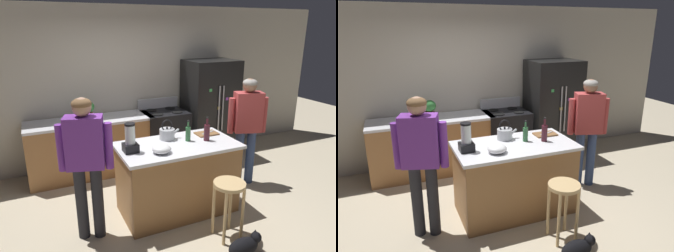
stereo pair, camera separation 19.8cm
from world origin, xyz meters
TOP-DOWN VIEW (x-y plane):
  - ground_plane at (0.00, 0.00)m, footprint 14.00×14.00m
  - back_wall at (0.00, 1.95)m, footprint 8.00×0.10m
  - kitchen_island at (0.00, 0.00)m, footprint 1.52×0.82m
  - back_counter_run at (-0.80, 1.55)m, footprint 2.00×0.64m
  - refrigerator at (1.39, 1.50)m, footprint 0.90×0.73m
  - stove_range at (0.47, 1.52)m, footprint 0.76×0.65m
  - person_by_island_left at (-1.15, -0.10)m, footprint 0.59×0.33m
  - person_by_sink_right at (1.27, 0.26)m, footprint 0.59×0.33m
  - bar_stool at (0.28, -0.75)m, footprint 0.36×0.36m
  - cat at (0.28, -1.09)m, footprint 0.52×0.18m
  - potted_plant at (-0.82, 1.55)m, footprint 0.20×0.20m
  - blender_appliance at (-0.62, -0.00)m, footprint 0.17×0.17m
  - bottle_olive_oil at (0.17, 0.05)m, footprint 0.07×0.07m
  - bottle_wine at (0.40, -0.04)m, footprint 0.08×0.08m
  - mixing_bowl at (-0.30, -0.18)m, footprint 0.23×0.23m
  - tea_kettle at (-0.05, 0.22)m, footprint 0.28×0.20m
  - cutting_board at (0.52, 0.17)m, footprint 0.30×0.20m
  - chef_knife at (0.54, 0.17)m, footprint 0.22×0.09m

SIDE VIEW (x-z plane):
  - ground_plane at x=0.00m, z-range 0.00..0.00m
  - cat at x=0.28m, z-range -0.02..0.24m
  - back_counter_run at x=-0.80m, z-range 0.00..0.94m
  - kitchen_island at x=0.00m, z-range 0.00..0.94m
  - stove_range at x=0.47m, z-range -0.08..1.04m
  - bar_stool at x=0.28m, z-range 0.19..0.89m
  - refrigerator at x=1.39m, z-range 0.00..1.79m
  - cutting_board at x=0.52m, z-range 0.94..0.96m
  - chef_knife at x=0.54m, z-range 0.96..0.96m
  - mixing_bowl at x=-0.30m, z-range 0.94..1.04m
  - person_by_sink_right at x=1.27m, z-range 0.17..1.82m
  - person_by_island_left at x=-1.15m, z-range 0.18..1.83m
  - tea_kettle at x=-0.05m, z-range 0.88..1.15m
  - bottle_olive_oil at x=0.17m, z-range 0.90..1.18m
  - bottle_wine at x=0.40m, z-range 0.90..1.21m
  - blender_appliance at x=-0.62m, z-range 0.91..1.26m
  - potted_plant at x=-0.82m, z-range 0.96..1.26m
  - back_wall at x=0.00m, z-range 0.00..2.70m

